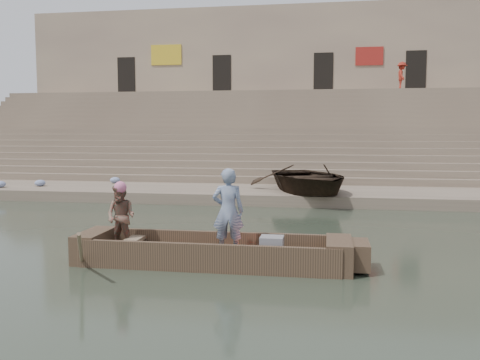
% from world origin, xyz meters
% --- Properties ---
extents(ground, '(120.00, 120.00, 0.00)m').
position_xyz_m(ground, '(0.00, 0.00, 0.00)').
color(ground, '#2B3528').
rests_on(ground, ground).
extents(lower_landing, '(32.00, 4.00, 0.40)m').
position_xyz_m(lower_landing, '(0.00, 8.00, 0.20)').
color(lower_landing, '#83715D').
rests_on(lower_landing, ground).
extents(mid_landing, '(32.00, 3.00, 2.80)m').
position_xyz_m(mid_landing, '(0.00, 15.50, 1.40)').
color(mid_landing, '#83715D').
rests_on(mid_landing, ground).
extents(upper_landing, '(32.00, 3.00, 5.20)m').
position_xyz_m(upper_landing, '(0.00, 22.50, 2.60)').
color(upper_landing, '#83715D').
rests_on(upper_landing, ground).
extents(ghat_steps, '(32.00, 11.00, 5.20)m').
position_xyz_m(ghat_steps, '(0.00, 17.19, 1.80)').
color(ghat_steps, '#83715D').
rests_on(ghat_steps, ground).
extents(building_wall, '(32.00, 5.07, 11.20)m').
position_xyz_m(building_wall, '(0.00, 26.50, 5.60)').
color(building_wall, tan).
rests_on(building_wall, ground).
extents(main_rowboat, '(5.00, 1.30, 0.22)m').
position_xyz_m(main_rowboat, '(3.05, -2.11, 0.11)').
color(main_rowboat, brown).
rests_on(main_rowboat, ground).
extents(rowboat_trim, '(6.04, 2.63, 2.04)m').
position_xyz_m(rowboat_trim, '(3.25, -2.12, 0.31)').
color(rowboat_trim, brown).
rests_on(rowboat_trim, ground).
extents(standing_man, '(0.69, 0.50, 1.76)m').
position_xyz_m(standing_man, '(3.37, -2.05, 1.10)').
color(standing_man, navy).
rests_on(standing_man, main_rowboat).
extents(rowing_man, '(0.76, 0.65, 1.37)m').
position_xyz_m(rowing_man, '(1.05, -1.96, 0.91)').
color(rowing_man, '#257056').
rests_on(rowing_man, main_rowboat).
extents(television, '(0.46, 0.42, 0.40)m').
position_xyz_m(television, '(4.26, -2.11, 0.42)').
color(television, gray).
rests_on(television, main_rowboat).
extents(beached_rowboat, '(5.26, 6.07, 1.05)m').
position_xyz_m(beached_rowboat, '(4.64, 7.35, 0.93)').
color(beached_rowboat, '#2D2116').
rests_on(beached_rowboat, lower_landing).
extents(pedestrian, '(0.65, 1.12, 1.72)m').
position_xyz_m(pedestrian, '(9.84, 21.81, 6.06)').
color(pedestrian, maroon).
rests_on(pedestrian, upper_landing).
extents(cloth_bundles, '(13.12, 3.11, 0.26)m').
position_xyz_m(cloth_bundles, '(-4.43, 7.87, 0.53)').
color(cloth_bundles, '#3F5999').
rests_on(cloth_bundles, lower_landing).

